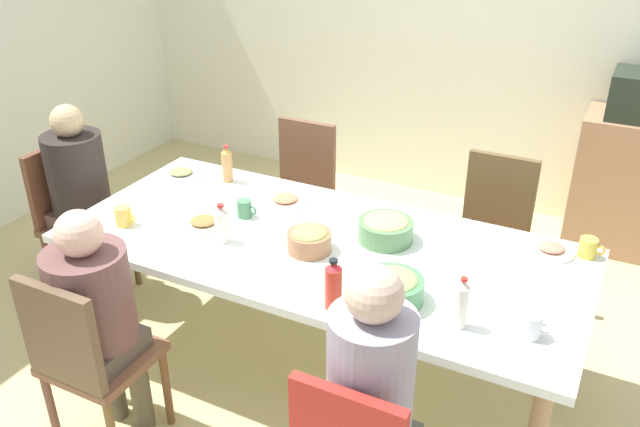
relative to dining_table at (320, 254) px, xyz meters
The scene contains 26 objects.
ground_plane 0.67m from the dining_table, ahead, with size 6.47×6.47×0.00m, color #C5B77D.
wall_back 2.39m from the dining_table, 90.00° to the left, with size 5.64×0.12×2.60m, color #ECEBCE.
dining_table is the anchor object (origin of this frame).
chair_0 1.11m from the dining_table, 123.44° to the right, with size 0.40×0.40×0.90m.
person_0 1.02m from the dining_table, 126.24° to the right, with size 0.33×0.33×1.13m.
person_1 1.02m from the dining_table, 53.74° to the right, with size 0.30×0.30×1.23m.
chair_2 1.59m from the dining_table, behind, with size 0.40×0.40×0.90m.
person_2 1.50m from the dining_table, behind, with size 0.32×0.32×1.17m.
chair_3 1.11m from the dining_table, 123.44° to the left, with size 0.40×0.40×0.90m.
chair_4 1.11m from the dining_table, 56.56° to the left, with size 0.40×0.40×0.90m.
plate_0 1.08m from the dining_table, 163.22° to the left, with size 0.23×0.23×0.04m.
plate_1 0.59m from the dining_table, 169.07° to the right, with size 0.23×0.23×0.04m.
plate_2 0.45m from the dining_table, 140.62° to the left, with size 0.23×0.23×0.04m.
plate_3 1.05m from the dining_table, 21.86° to the left, with size 0.21×0.21×0.04m.
bowl_0 0.15m from the dining_table, 96.49° to the right, with size 0.20×0.20×0.11m.
bowl_1 0.56m from the dining_table, 31.52° to the right, with size 0.26×0.26×0.12m.
bowl_2 0.33m from the dining_table, 30.65° to the left, with size 0.26×0.26×0.12m.
cup_0 1.04m from the dining_table, 14.93° to the right, with size 0.12×0.09×0.10m.
cup_1 0.97m from the dining_table, 163.24° to the right, with size 0.12×0.08×0.10m.
cup_2 1.20m from the dining_table, 20.72° to the left, with size 0.11×0.08×0.09m.
cup_3 0.46m from the dining_table, behind, with size 0.11×0.07×0.09m.
bottle_0 0.86m from the dining_table, 153.76° to the left, with size 0.06×0.06×0.21m.
bottle_1 0.54m from the dining_table, 57.41° to the right, with size 0.07×0.07×0.22m.
bottle_2 0.84m from the dining_table, 23.50° to the right, with size 0.05×0.05×0.22m.
bottle_3 0.48m from the dining_table, 154.52° to the right, with size 0.07×0.07×0.19m.
side_cabinet 2.37m from the dining_table, 58.02° to the left, with size 0.70×0.44×0.90m, color #AA7A56.
Camera 1 is at (1.19, -2.36, 2.26)m, focal length 37.02 mm.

